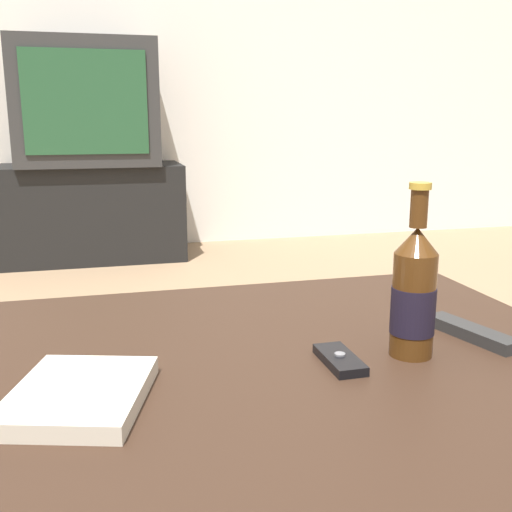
{
  "coord_description": "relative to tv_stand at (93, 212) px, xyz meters",
  "views": [
    {
      "loc": [
        -0.25,
        -0.79,
        0.79
      ],
      "look_at": [
        0.03,
        0.29,
        0.53
      ],
      "focal_mm": 42.0,
      "sensor_mm": 36.0,
      "label": 1
    }
  ],
  "objects": [
    {
      "name": "back_wall",
      "position": [
        0.3,
        0.32,
        1.03
      ],
      "size": [
        8.0,
        0.05,
        2.6
      ],
      "color": "silver",
      "rests_on": "ground_plane"
    },
    {
      "name": "coffee_table",
      "position": [
        0.3,
        -2.71,
        0.1
      ],
      "size": [
        1.02,
        0.89,
        0.43
      ],
      "color": "#332116",
      "rests_on": "ground_plane"
    },
    {
      "name": "tv_stand",
      "position": [
        0.0,
        0.0,
        0.0
      ],
      "size": [
        1.0,
        0.49,
        0.53
      ],
      "color": "black",
      "rests_on": "ground_plane"
    },
    {
      "name": "television",
      "position": [
        0.0,
        -0.0,
        0.6
      ],
      "size": [
        0.74,
        0.57,
        0.66
      ],
      "color": "#2D2D2D",
      "rests_on": "tv_stand"
    },
    {
      "name": "beer_bottle",
      "position": [
        0.5,
        -2.71,
        0.26
      ],
      "size": [
        0.07,
        0.07,
        0.27
      ],
      "color": "#47280F",
      "rests_on": "coffee_table"
    },
    {
      "name": "cell_phone",
      "position": [
        0.38,
        -2.72,
        0.17
      ],
      "size": [
        0.05,
        0.11,
        0.02
      ],
      "rotation": [
        0.0,
        0.0,
        0.01
      ],
      "color": "black",
      "rests_on": "coffee_table"
    },
    {
      "name": "remote_control",
      "position": [
        0.63,
        -2.67,
        0.17
      ],
      "size": [
        0.08,
        0.17,
        0.02
      ],
      "rotation": [
        0.0,
        0.0,
        0.25
      ],
      "color": "#282828",
      "rests_on": "coffee_table"
    },
    {
      "name": "table_book",
      "position": [
        0.01,
        -2.75,
        0.17
      ],
      "size": [
        0.21,
        0.24,
        0.02
      ],
      "rotation": [
        0.0,
        0.0,
        -0.29
      ],
      "color": "beige",
      "rests_on": "coffee_table"
    }
  ]
}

